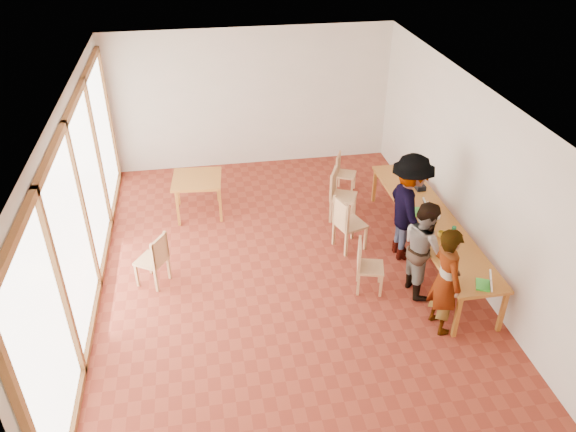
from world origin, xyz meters
name	(u,v)px	position (x,y,z in m)	size (l,w,h in m)	color
ground	(281,267)	(0.00, 0.00, 0.00)	(8.00, 8.00, 0.00)	maroon
wall_back	(252,99)	(0.00, 4.00, 1.50)	(6.00, 0.10, 3.00)	beige
wall_front	(348,393)	(0.00, -4.00, 1.50)	(6.00, 0.10, 3.00)	beige
wall_right	(465,173)	(3.00, 0.00, 1.50)	(0.10, 8.00, 3.00)	beige
window_wall	(80,205)	(-2.96, 0.00, 1.50)	(0.10, 8.00, 3.00)	white
ceiling	(280,93)	(0.00, 0.00, 3.02)	(6.00, 8.00, 0.04)	white
communal_table	(431,221)	(2.50, -0.07, 0.70)	(0.80, 4.00, 0.75)	#AA6925
side_table	(197,182)	(-1.29, 2.00, 0.67)	(0.90, 0.90, 0.75)	#AA6925
chair_near	(365,261)	(1.18, -0.76, 0.53)	(0.50, 0.50, 0.46)	tan
chair_mid	(345,219)	(1.16, 0.35, 0.61)	(0.58, 0.58, 0.53)	tan
chair_far	(338,190)	(1.29, 1.38, 0.60)	(0.61, 0.61, 0.52)	tan
chair_empty	(342,169)	(1.62, 2.39, 0.50)	(0.50, 0.50, 0.43)	tan
chair_spare	(156,255)	(-2.00, -0.10, 0.55)	(0.58, 0.58, 0.48)	tan
person_near	(446,280)	(2.02, -1.77, 0.83)	(0.61, 0.40, 1.67)	gray
person_mid	(424,248)	(2.04, -0.91, 0.78)	(0.76, 0.59, 1.57)	gray
person_far	(409,208)	(2.12, 0.00, 0.94)	(1.22, 0.70, 1.89)	gray
laptop_near	(487,283)	(2.58, -1.89, 0.81)	(0.31, 0.32, 0.22)	green
laptop_mid	(426,211)	(2.47, 0.07, 0.80)	(0.24, 0.26, 0.19)	green
laptop_far	(422,209)	(2.42, 0.12, 0.81)	(0.27, 0.30, 0.23)	green
yellow_mug	(442,235)	(2.44, -0.64, 0.80)	(0.13, 0.13, 0.10)	gold
green_bottle	(453,234)	(2.55, -0.79, 0.89)	(0.07, 0.07, 0.28)	#176835
clear_glass	(425,230)	(2.24, -0.46, 0.80)	(0.07, 0.07, 0.09)	silver
condiment_cup	(438,217)	(2.61, -0.10, 0.78)	(0.08, 0.08, 0.06)	white
pink_phone	(403,194)	(2.31, 0.76, 0.76)	(0.05, 0.10, 0.01)	#F54C7D
black_pouch	(419,186)	(2.68, 0.93, 0.80)	(0.16, 0.26, 0.09)	black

